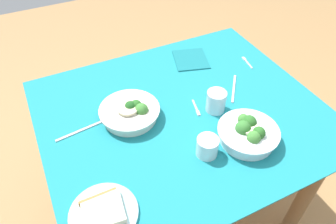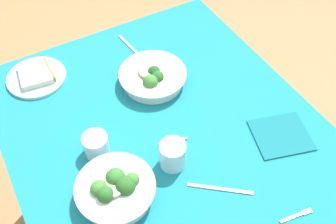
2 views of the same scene
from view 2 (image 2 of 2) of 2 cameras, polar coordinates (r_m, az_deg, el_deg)
name	(u,v)px [view 2 (image 2 of 2)]	position (r m, az deg, el deg)	size (l,w,h in m)	color
dining_table	(165,151)	(1.41, -0.46, -5.75)	(1.16, 1.00, 0.78)	#197A84
broccoli_bowl_far	(116,189)	(1.14, -7.63, -11.15)	(0.23, 0.23, 0.09)	white
broccoli_bowl_near	(153,77)	(1.42, -2.24, 5.09)	(0.25, 0.25, 0.08)	silver
bread_side_plate	(37,76)	(1.53, -18.65, 5.00)	(0.22, 0.22, 0.03)	#99C6D1
water_glass_center	(96,145)	(1.24, -10.46, -4.75)	(0.08, 0.08, 0.08)	silver
water_glass_side	(173,155)	(1.18, 0.67, -6.27)	(0.08, 0.08, 0.09)	silver
fork_by_far_bowl	(297,215)	(1.19, 18.37, -14.14)	(0.03, 0.10, 0.00)	#B7B7BC
fork_by_near_bowl	(172,142)	(1.26, 0.52, -4.38)	(0.03, 0.10, 0.00)	#B7B7BC
table_knife_left	(133,50)	(1.58, -5.08, 9.06)	(0.22, 0.01, 0.00)	#B7B7BC
table_knife_right	(220,189)	(1.18, 7.63, -11.07)	(0.19, 0.01, 0.00)	#B7B7BC
napkin_folded_upper	(281,135)	(1.33, 16.16, -3.26)	(0.16, 0.18, 0.01)	#156870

